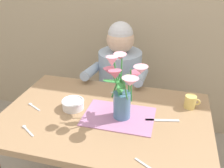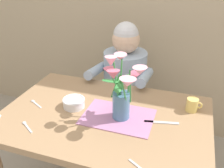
{
  "view_description": "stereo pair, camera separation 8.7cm",
  "coord_description": "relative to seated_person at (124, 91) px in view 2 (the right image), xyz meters",
  "views": [
    {
      "loc": [
        0.34,
        -1.13,
        1.56
      ],
      "look_at": [
        0.03,
        0.05,
        0.92
      ],
      "focal_mm": 39.38,
      "sensor_mm": 36.0,
      "label": 1
    },
    {
      "loc": [
        0.42,
        -1.11,
        1.56
      ],
      "look_at": [
        0.03,
        0.05,
        0.92
      ],
      "focal_mm": 39.38,
      "sensor_mm": 36.0,
      "label": 2
    }
  ],
  "objects": [
    {
      "name": "dining_table",
      "position": [
        0.05,
        -0.62,
        0.08
      ],
      "size": [
        1.2,
        0.8,
        0.74
      ],
      "color": "#9E7A56",
      "rests_on": "ground_plane"
    },
    {
      "name": "seated_person",
      "position": [
        0.0,
        0.0,
        0.0
      ],
      "size": [
        0.45,
        0.47,
        1.14
      ],
      "rotation": [
        0.0,
        0.0,
        -0.04
      ],
      "color": "#4C4C56",
      "rests_on": "ground_plane"
    },
    {
      "name": "striped_placemat",
      "position": [
        0.14,
        -0.62,
        0.18
      ],
      "size": [
        0.4,
        0.28,
        0.0
      ],
      "primitive_type": "cube",
      "color": "#B275A3",
      "rests_on": "dining_table"
    },
    {
      "name": "flower_vase",
      "position": [
        0.16,
        -0.62,
        0.37
      ],
      "size": [
        0.27,
        0.28,
        0.37
      ],
      "color": "teal",
      "rests_on": "dining_table"
    },
    {
      "name": "ceramic_bowl",
      "position": [
        -0.15,
        -0.6,
        0.21
      ],
      "size": [
        0.14,
        0.14,
        0.06
      ],
      "color": "white",
      "rests_on": "dining_table"
    },
    {
      "name": "dinner_knife",
      "position": [
        0.38,
        -0.59,
        0.18
      ],
      "size": [
        0.19,
        0.06,
        0.0
      ],
      "primitive_type": "cube",
      "rotation": [
        0.0,
        0.0,
        0.22
      ],
      "color": "silver",
      "rests_on": "dining_table"
    },
    {
      "name": "coffee_cup",
      "position": [
        0.53,
        -0.41,
        0.22
      ],
      "size": [
        0.09,
        0.07,
        0.08
      ],
      "color": "#E5C666",
      "rests_on": "dining_table"
    },
    {
      "name": "spoon_2",
      "position": [
        -0.4,
        -0.64,
        0.18
      ],
      "size": [
        0.11,
        0.07,
        0.01
      ],
      "color": "silver",
      "rests_on": "dining_table"
    },
    {
      "name": "spoon_3",
      "position": [
        0.08,
        -0.31,
        0.18
      ],
      "size": [
        0.1,
        0.09,
        0.01
      ],
      "color": "silver",
      "rests_on": "dining_table"
    },
    {
      "name": "spoon_4",
      "position": [
        -0.31,
        -0.85,
        0.18
      ],
      "size": [
        0.11,
        0.08,
        0.01
      ],
      "color": "silver",
      "rests_on": "dining_table"
    }
  ]
}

